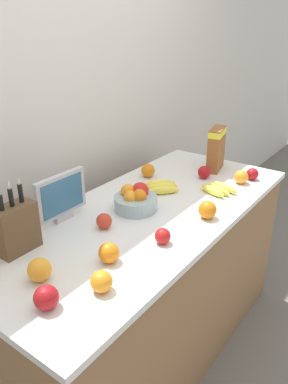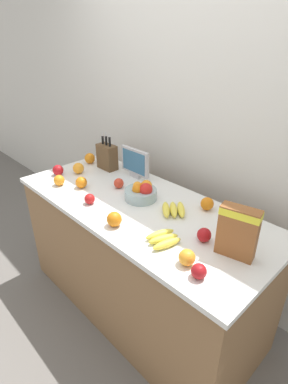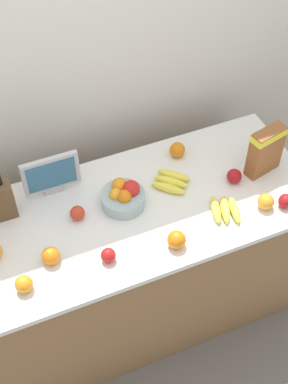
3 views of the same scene
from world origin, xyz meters
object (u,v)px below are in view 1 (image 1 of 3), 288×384
apple_rightmost (252,174)px  orange_mid_left (109,253)px  banana_bunch_left (218,189)px  apple_front (46,297)px  banana_bunch_right (161,187)px  apple_near_bananas (104,221)px  cereal_box (216,147)px  orange_front_left (241,177)px  orange_near_bowl (207,210)px  knife_block (16,228)px  apple_middle (163,236)px  orange_back_center (39,270)px  apple_leftmost (204,172)px  orange_front_right (101,282)px  small_monitor (61,196)px  fruit_bowl (135,200)px  orange_front_center (148,171)px

apple_rightmost → orange_mid_left: size_ratio=0.87×
banana_bunch_left → apple_front: (-1.13, 0.04, 0.02)m
banana_bunch_right → apple_near_bananas: (-0.49, -0.02, 0.01)m
cereal_box → apple_rightmost: 0.27m
orange_front_left → orange_near_bowl: size_ratio=0.93×
knife_block → apple_middle: bearing=-48.9°
orange_back_center → apple_near_bananas: bearing=9.0°
banana_bunch_right → apple_middle: bearing=-145.7°
apple_rightmost → apple_leftmost: apple_leftmost is taller
orange_front_right → apple_middle: bearing=0.3°
small_monitor → orange_near_bowl: small_monitor is taller
orange_mid_left → orange_back_center: (-0.23, 0.12, 0.00)m
apple_near_bananas → banana_bunch_right: bearing=2.6°
fruit_bowl → orange_back_center: size_ratio=2.45×
fruit_bowl → orange_mid_left: size_ratio=2.61×
banana_bunch_right → small_monitor: bearing=161.6°
knife_block → fruit_bowl: knife_block is taller
fruit_bowl → orange_front_left: fruit_bowl is taller
small_monitor → orange_front_center: size_ratio=3.43×
knife_block → banana_bunch_right: (0.82, -0.14, -0.08)m
fruit_bowl → apple_near_bananas: fruit_bowl is taller
small_monitor → apple_leftmost: 0.89m
small_monitor → orange_near_bowl: size_ratio=3.24×
knife_block → apple_rightmost: size_ratio=4.29×
banana_bunch_left → apple_front: 1.13m
apple_rightmost → apple_near_bananas: (-0.92, 0.31, 0.00)m
cereal_box → fruit_bowl: (-0.72, 0.07, -0.09)m
apple_middle → cereal_box: bearing=13.3°
apple_leftmost → orange_mid_left: (-0.96, -0.11, 0.00)m
apple_near_bananas → orange_back_center: 0.41m
banana_bunch_right → orange_near_bowl: 0.37m
orange_near_bowl → apple_middle: bearing=171.5°
knife_block → banana_bunch_left: (0.98, -0.40, -0.08)m
apple_rightmost → apple_leftmost: bearing=121.4°
apple_near_bananas → cereal_box: bearing=-3.8°
apple_near_bananas → orange_mid_left: size_ratio=0.87×
small_monitor → orange_front_right: bearing=-119.2°
small_monitor → apple_rightmost: bearing=-27.8°
small_monitor → apple_near_bananas: size_ratio=3.93×
knife_block → small_monitor: bearing=9.0°
apple_middle → apple_front: size_ratio=0.83×
apple_front → apple_middle: bearing=-8.8°
banana_bunch_left → cereal_box: bearing=29.7°
orange_front_left → knife_block: bearing=159.3°
fruit_bowl → apple_front: size_ratio=2.57×
apple_front → orange_near_bowl: (0.84, -0.13, 0.00)m
banana_bunch_right → orange_near_bowl: orange_near_bowl is taller
cereal_box → banana_bunch_left: size_ratio=1.29×
apple_front → orange_front_center: size_ratio=1.01×
orange_mid_left → apple_near_bananas: bearing=45.9°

